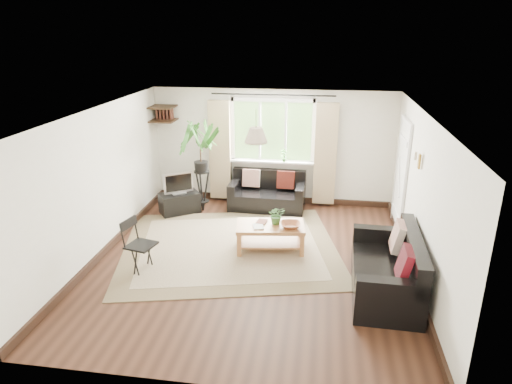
# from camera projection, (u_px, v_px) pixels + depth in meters

# --- Properties ---
(floor) EXTENTS (5.50, 5.50, 0.00)m
(floor) POSITION_uv_depth(u_px,v_px,m) (252.00, 261.00, 7.38)
(floor) COLOR black
(floor) RESTS_ON ground
(ceiling) EXTENTS (5.50, 5.50, 0.00)m
(ceiling) POSITION_uv_depth(u_px,v_px,m) (252.00, 113.00, 6.56)
(ceiling) COLOR white
(ceiling) RESTS_ON floor
(wall_back) EXTENTS (5.00, 0.02, 2.40)m
(wall_back) POSITION_uv_depth(u_px,v_px,m) (273.00, 147.00, 9.53)
(wall_back) COLOR silver
(wall_back) RESTS_ON floor
(wall_front) EXTENTS (5.00, 0.02, 2.40)m
(wall_front) POSITION_uv_depth(u_px,v_px,m) (208.00, 287.00, 4.42)
(wall_front) COLOR silver
(wall_front) RESTS_ON floor
(wall_left) EXTENTS (0.02, 5.50, 2.40)m
(wall_left) POSITION_uv_depth(u_px,v_px,m) (99.00, 184.00, 7.32)
(wall_left) COLOR silver
(wall_left) RESTS_ON floor
(wall_right) EXTENTS (0.02, 5.50, 2.40)m
(wall_right) POSITION_uv_depth(u_px,v_px,m) (422.00, 200.00, 6.63)
(wall_right) COLOR silver
(wall_right) RESTS_ON floor
(rug) EXTENTS (4.22, 3.84, 0.02)m
(rug) POSITION_uv_depth(u_px,v_px,m) (230.00, 247.00, 7.84)
(rug) COLOR beige
(rug) RESTS_ON floor
(window) EXTENTS (2.50, 0.16, 2.16)m
(window) POSITION_uv_depth(u_px,v_px,m) (273.00, 131.00, 9.37)
(window) COLOR white
(window) RESTS_ON wall_back
(door) EXTENTS (0.06, 0.96, 2.06)m
(door) POSITION_uv_depth(u_px,v_px,m) (401.00, 177.00, 8.28)
(door) COLOR silver
(door) RESTS_ON wall_right
(corner_shelf) EXTENTS (0.50, 0.50, 0.34)m
(corner_shelf) POSITION_uv_depth(u_px,v_px,m) (163.00, 114.00, 9.37)
(corner_shelf) COLOR black
(corner_shelf) RESTS_ON wall_back
(pendant_lamp) EXTENTS (0.36, 0.36, 0.54)m
(pendant_lamp) POSITION_uv_depth(u_px,v_px,m) (256.00, 131.00, 7.05)
(pendant_lamp) COLOR beige
(pendant_lamp) RESTS_ON ceiling
(wall_sconce) EXTENTS (0.12, 0.12, 0.28)m
(wall_sconce) POSITION_uv_depth(u_px,v_px,m) (418.00, 159.00, 6.73)
(wall_sconce) COLOR beige
(wall_sconce) RESTS_ON wall_right
(sofa_back) EXTENTS (1.56, 0.81, 0.72)m
(sofa_back) POSITION_uv_depth(u_px,v_px,m) (267.00, 192.00, 9.41)
(sofa_back) COLOR black
(sofa_back) RESTS_ON floor
(sofa_right) EXTENTS (1.80, 0.94, 0.83)m
(sofa_right) POSITION_uv_depth(u_px,v_px,m) (386.00, 266.00, 6.40)
(sofa_right) COLOR black
(sofa_right) RESTS_ON floor
(coffee_table) EXTENTS (1.20, 0.76, 0.46)m
(coffee_table) POSITION_uv_depth(u_px,v_px,m) (270.00, 237.00, 7.69)
(coffee_table) COLOR #976031
(coffee_table) RESTS_ON floor
(table_plant) EXTENTS (0.33, 0.30, 0.31)m
(table_plant) POSITION_uv_depth(u_px,v_px,m) (277.00, 215.00, 7.60)
(table_plant) COLOR #336026
(table_plant) RESTS_ON coffee_table
(bowl) EXTENTS (0.38, 0.38, 0.08)m
(bowl) POSITION_uv_depth(u_px,v_px,m) (291.00, 225.00, 7.49)
(bowl) COLOR brown
(bowl) RESTS_ON coffee_table
(book_a) EXTENTS (0.22, 0.27, 0.02)m
(book_a) POSITION_uv_depth(u_px,v_px,m) (253.00, 227.00, 7.51)
(book_a) COLOR silver
(book_a) RESTS_ON coffee_table
(book_b) EXTENTS (0.20, 0.24, 0.02)m
(book_b) POSITION_uv_depth(u_px,v_px,m) (257.00, 221.00, 7.72)
(book_b) COLOR brown
(book_b) RESTS_ON coffee_table
(tv_stand) EXTENTS (0.88, 0.80, 0.41)m
(tv_stand) POSITION_uv_depth(u_px,v_px,m) (180.00, 203.00, 9.25)
(tv_stand) COLOR black
(tv_stand) RESTS_ON floor
(tv) EXTENTS (0.60, 0.50, 0.45)m
(tv) POSITION_uv_depth(u_px,v_px,m) (178.00, 183.00, 9.10)
(tv) COLOR #A5A5AA
(tv) RESTS_ON tv_stand
(palm_stand) EXTENTS (0.92, 0.92, 1.84)m
(palm_stand) POSITION_uv_depth(u_px,v_px,m) (201.00, 168.00, 9.12)
(palm_stand) COLOR black
(palm_stand) RESTS_ON floor
(folding_chair) EXTENTS (0.52, 0.52, 0.84)m
(folding_chair) POSITION_uv_depth(u_px,v_px,m) (141.00, 246.00, 6.97)
(folding_chair) COLOR black
(folding_chair) RESTS_ON floor
(sill_plant) EXTENTS (0.14, 0.10, 0.27)m
(sill_plant) POSITION_uv_depth(u_px,v_px,m) (284.00, 156.00, 9.43)
(sill_plant) COLOR #2D6023
(sill_plant) RESTS_ON window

